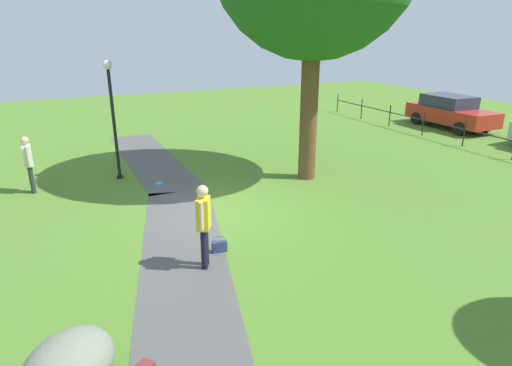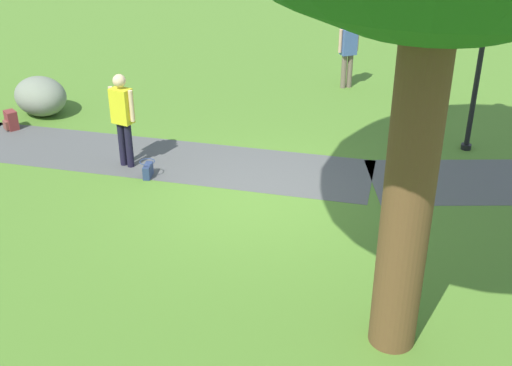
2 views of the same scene
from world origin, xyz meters
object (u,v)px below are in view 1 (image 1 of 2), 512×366
at_px(handbag_on_grass, 219,246).
at_px(parked_suv_orange, 450,111).
at_px(passerby_on_path, 28,161).
at_px(lamp_post, 112,108).
at_px(lawn_boulder, 69,366).
at_px(frisbee_on_grass, 159,183).
at_px(woman_with_handbag, 204,220).

bearing_deg(handbag_on_grass, parked_suv_orange, 115.61).
relative_size(passerby_on_path, handbag_on_grass, 5.09).
relative_size(lamp_post, lawn_boulder, 2.24).
height_order(lamp_post, lawn_boulder, lamp_post).
distance_m(handbag_on_grass, frisbee_on_grass, 4.94).
xyz_separation_m(lamp_post, lawn_boulder, (8.78, -1.96, -1.86)).
height_order(handbag_on_grass, parked_suv_orange, parked_suv_orange).
bearing_deg(frisbee_on_grass, lamp_post, -137.18).
distance_m(lawn_boulder, woman_with_handbag, 3.56).
relative_size(woman_with_handbag, passerby_on_path, 1.04).
distance_m(lawn_boulder, passerby_on_path, 8.56).
xyz_separation_m(lamp_post, frisbee_on_grass, (1.09, 1.01, -2.26)).
bearing_deg(lawn_boulder, lamp_post, 167.42).
relative_size(passerby_on_path, parked_suv_orange, 0.38).
relative_size(lawn_boulder, parked_suv_orange, 0.37).
relative_size(handbag_on_grass, frisbee_on_grass, 1.39).
xyz_separation_m(passerby_on_path, parked_suv_orange, (-1.30, 18.40, -0.17)).
relative_size(lawn_boulder, woman_with_handbag, 0.95).
relative_size(lamp_post, frisbee_on_grass, 15.57).
height_order(woman_with_handbag, frisbee_on_grass, woman_with_handbag).
height_order(lawn_boulder, parked_suv_orange, parked_suv_orange).
bearing_deg(lawn_boulder, frisbee_on_grass, 158.86).
bearing_deg(handbag_on_grass, lamp_post, -169.14).
distance_m(handbag_on_grass, parked_suv_orange, 16.36).
bearing_deg(parked_suv_orange, lawn_boulder, -61.18).
distance_m(lamp_post, lawn_boulder, 9.19).
height_order(woman_with_handbag, parked_suv_orange, woman_with_handbag).
xyz_separation_m(lamp_post, woman_with_handbag, (6.48, 0.68, -1.26)).
distance_m(woman_with_handbag, handbag_on_grass, 1.09).
relative_size(lawn_boulder, frisbee_on_grass, 6.96).
distance_m(lamp_post, passerby_on_path, 2.84).
relative_size(handbag_on_grass, parked_suv_orange, 0.07).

